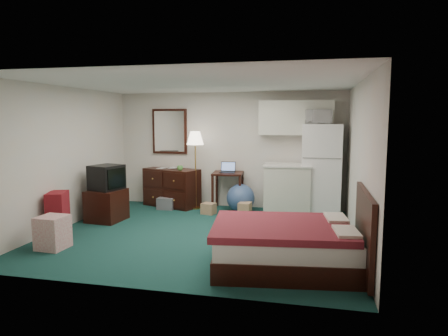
% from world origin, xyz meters
% --- Properties ---
extents(floor, '(5.00, 4.50, 0.01)m').
position_xyz_m(floor, '(0.00, 0.00, 0.00)').
color(floor, black).
rests_on(floor, ground).
extents(ceiling, '(5.00, 4.50, 0.01)m').
position_xyz_m(ceiling, '(0.00, 0.00, 2.50)').
color(ceiling, beige).
rests_on(ceiling, walls).
extents(walls, '(5.01, 4.51, 2.50)m').
position_xyz_m(walls, '(0.00, 0.00, 1.25)').
color(walls, beige).
rests_on(walls, floor).
extents(mirror, '(0.80, 0.06, 1.00)m').
position_xyz_m(mirror, '(-1.35, 2.22, 1.65)').
color(mirror, white).
rests_on(mirror, walls).
extents(upper_cabinets, '(1.50, 0.35, 0.70)m').
position_xyz_m(upper_cabinets, '(1.45, 2.08, 1.95)').
color(upper_cabinets, silver).
rests_on(upper_cabinets, walls).
extents(headboard, '(0.06, 1.56, 1.00)m').
position_xyz_m(headboard, '(2.46, -1.20, 0.55)').
color(headboard, black).
rests_on(headboard, walls).
extents(dresser, '(1.34, 0.94, 0.83)m').
position_xyz_m(dresser, '(-1.23, 1.98, 0.42)').
color(dresser, black).
rests_on(dresser, floor).
extents(floor_lamp, '(0.37, 0.37, 1.67)m').
position_xyz_m(floor_lamp, '(-0.64, 1.85, 0.83)').
color(floor_lamp, gold).
rests_on(floor_lamp, floor).
extents(desk, '(0.68, 0.68, 0.80)m').
position_xyz_m(desk, '(0.05, 1.93, 0.40)').
color(desk, black).
rests_on(desk, floor).
extents(exercise_ball, '(0.66, 0.66, 0.59)m').
position_xyz_m(exercise_ball, '(0.36, 1.76, 0.29)').
color(exercise_ball, '#344F7F').
rests_on(exercise_ball, floor).
extents(kitchen_counter, '(0.94, 0.73, 0.99)m').
position_xyz_m(kitchen_counter, '(1.31, 1.77, 0.49)').
color(kitchen_counter, silver).
rests_on(kitchen_counter, floor).
extents(fridge, '(0.78, 0.78, 1.83)m').
position_xyz_m(fridge, '(1.99, 1.88, 0.92)').
color(fridge, white).
rests_on(fridge, floor).
extents(bed, '(1.94, 1.60, 0.57)m').
position_xyz_m(bed, '(1.48, -1.20, 0.28)').
color(bed, '#57161A').
rests_on(bed, floor).
extents(tv_stand, '(0.65, 0.70, 0.59)m').
position_xyz_m(tv_stand, '(-2.00, 0.48, 0.30)').
color(tv_stand, black).
rests_on(tv_stand, floor).
extents(suitcase, '(0.40, 0.51, 0.72)m').
position_xyz_m(suitcase, '(-2.32, -0.54, 0.36)').
color(suitcase, maroon).
rests_on(suitcase, floor).
extents(retail_box, '(0.41, 0.41, 0.49)m').
position_xyz_m(retail_box, '(-1.95, -1.20, 0.25)').
color(retail_box, silver).
rests_on(retail_box, floor).
extents(file_bin, '(0.36, 0.27, 0.25)m').
position_xyz_m(file_bin, '(-1.25, 1.65, 0.12)').
color(file_bin, '#5C5D64').
rests_on(file_bin, floor).
extents(cardboard_box_a, '(0.31, 0.28, 0.22)m').
position_xyz_m(cardboard_box_a, '(-0.24, 1.42, 0.11)').
color(cardboard_box_a, '#9E704F').
rests_on(cardboard_box_a, floor).
extents(cardboard_box_b, '(0.25, 0.29, 0.27)m').
position_xyz_m(cardboard_box_b, '(0.51, 1.41, 0.14)').
color(cardboard_box_b, '#9E704F').
rests_on(cardboard_box_b, floor).
extents(laptop, '(0.33, 0.27, 0.22)m').
position_xyz_m(laptop, '(0.05, 1.87, 0.91)').
color(laptop, black).
rests_on(laptop, desk).
extents(crt_tv, '(0.64, 0.67, 0.47)m').
position_xyz_m(crt_tv, '(-2.00, 0.52, 0.83)').
color(crt_tv, black).
rests_on(crt_tv, tv_stand).
extents(microwave, '(0.54, 0.33, 0.35)m').
position_xyz_m(microwave, '(1.89, 1.92, 2.00)').
color(microwave, white).
rests_on(microwave, fridge).
extents(book_a, '(0.16, 0.07, 0.22)m').
position_xyz_m(book_a, '(-1.53, 1.99, 0.95)').
color(book_a, '#9E704F').
rests_on(book_a, dresser).
extents(book_b, '(0.18, 0.05, 0.23)m').
position_xyz_m(book_b, '(-1.30, 2.07, 0.95)').
color(book_b, '#9E704F').
rests_on(book_b, dresser).
extents(mug, '(0.13, 0.11, 0.13)m').
position_xyz_m(mug, '(-0.96, 1.76, 0.90)').
color(mug, '#50A042').
rests_on(mug, dresser).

